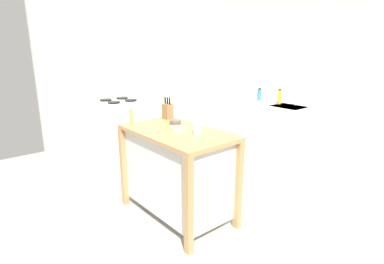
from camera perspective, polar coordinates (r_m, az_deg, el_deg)
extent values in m
plane|color=#ADA8A0|center=(3.35, -1.81, -15.40)|extent=(6.26, 6.26, 0.00)
cube|color=silver|center=(4.75, 21.67, 9.43)|extent=(5.26, 0.10, 2.60)
cube|color=silver|center=(5.59, -11.65, 10.97)|extent=(0.10, 2.99, 2.60)
cube|color=#AD7F4C|center=(3.04, -2.89, -0.11)|extent=(1.18, 0.67, 0.04)
cube|color=silver|center=(3.17, -2.79, -7.27)|extent=(1.08, 0.57, 0.78)
cube|color=#AD7F4C|center=(3.49, -12.46, -6.36)|extent=(0.06, 0.06, 0.88)
cube|color=#AD7F4C|center=(2.63, -0.59, -13.61)|extent=(0.06, 0.06, 0.88)
cube|color=#AD7F4C|center=(3.78, -4.26, -4.25)|extent=(0.06, 0.06, 0.88)
cube|color=#AD7F4C|center=(3.01, 8.56, -9.81)|extent=(0.06, 0.06, 0.88)
cube|color=olive|center=(3.52, -4.51, 3.81)|extent=(0.11, 0.09, 0.17)
cylinder|color=black|center=(3.53, -4.97, 5.85)|extent=(0.02, 0.02, 0.07)
cylinder|color=black|center=(3.49, -4.55, 5.78)|extent=(0.02, 0.02, 0.08)
cylinder|color=black|center=(3.46, -4.13, 5.71)|extent=(0.02, 0.02, 0.08)
cylinder|color=#564C47|center=(3.29, -3.09, 1.82)|extent=(0.12, 0.12, 0.04)
cylinder|color=#342D2A|center=(3.29, -3.09, 2.08)|extent=(0.10, 0.10, 0.01)
cylinder|color=beige|center=(3.01, -2.71, 0.55)|extent=(0.12, 0.12, 0.04)
cylinder|color=gray|center=(3.00, -2.72, 0.90)|extent=(0.10, 0.10, 0.01)
cylinder|color=silver|center=(2.88, 0.94, 0.66)|extent=(0.07, 0.07, 0.12)
cylinder|color=tan|center=(3.32, -11.08, 2.74)|extent=(0.04, 0.04, 0.16)
sphere|color=#99999E|center=(3.30, -11.16, 4.29)|extent=(0.03, 0.03, 0.03)
cube|color=#B7B2A8|center=(3.92, -9.60, -5.93)|extent=(0.34, 0.26, 0.60)
cube|color=black|center=(3.81, -9.81, -1.52)|extent=(0.36, 0.28, 0.03)
cube|color=silver|center=(4.68, 17.06, -0.87)|extent=(1.42, 0.60, 0.90)
cube|color=silver|center=(4.56, 17.36, 4.35)|extent=(0.44, 0.36, 0.03)
cylinder|color=#B7BCC1|center=(4.67, 18.56, 6.06)|extent=(0.02, 0.02, 0.22)
cylinder|color=blue|center=(4.92, 12.30, 6.65)|extent=(0.07, 0.07, 0.17)
cylinder|color=black|center=(4.90, 12.37, 7.76)|extent=(0.04, 0.04, 0.02)
cylinder|color=yellow|center=(4.70, 15.77, 6.19)|extent=(0.06, 0.06, 0.20)
cylinder|color=black|center=(4.68, 15.87, 7.52)|extent=(0.04, 0.04, 0.02)
cube|color=silver|center=(5.01, -13.11, 0.52)|extent=(0.60, 0.60, 0.90)
cube|color=silver|center=(5.04, -10.62, 6.68)|extent=(0.60, 0.04, 0.12)
cylinder|color=black|center=(4.98, -15.61, 5.71)|extent=(0.18, 0.18, 0.02)
cylinder|color=black|center=(4.73, -14.18, 5.31)|extent=(0.18, 0.18, 0.02)
cylinder|color=black|center=(5.10, -12.75, 6.12)|extent=(0.18, 0.18, 0.02)
cylinder|color=black|center=(4.86, -11.21, 5.75)|extent=(0.18, 0.18, 0.02)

